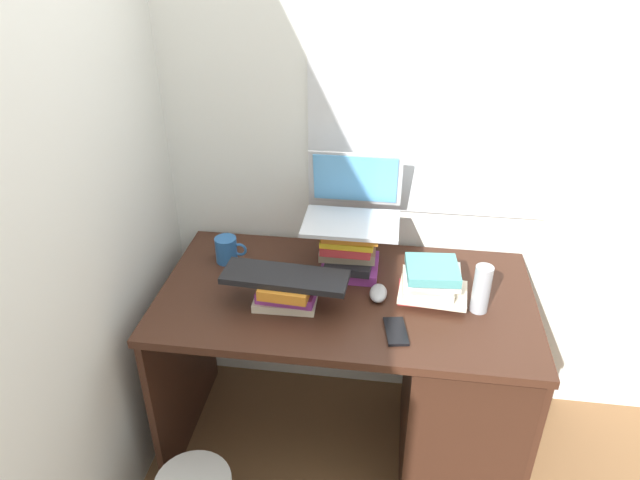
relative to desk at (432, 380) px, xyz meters
name	(u,v)px	position (x,y,z in m)	size (l,w,h in m)	color
ground_plane	(342,442)	(-0.33, 0.03, -0.41)	(6.00, 6.00, 0.00)	brown
wall_back	(361,108)	(-0.33, 0.43, 0.89)	(6.00, 0.06, 2.60)	silver
wall_left	(111,136)	(-1.10, 0.03, 0.89)	(0.05, 6.00, 2.60)	silver
desk	(432,380)	(0.00, 0.00, 0.00)	(1.31, 0.71, 0.76)	#381E14
book_stack_tall	(349,250)	(-0.33, 0.17, 0.44)	(0.21, 0.20, 0.20)	#8C338C
book_stack_keyboard_riser	(287,292)	(-0.52, -0.06, 0.40)	(0.22, 0.18, 0.10)	beige
book_stack_side	(431,282)	(-0.04, 0.04, 0.41)	(0.24, 0.20, 0.14)	#B22D33
laptop	(352,204)	(-0.33, 0.22, 0.60)	(0.34, 0.27, 0.23)	#B7BABF
keyboard	(285,277)	(-0.53, -0.07, 0.46)	(0.42, 0.14, 0.02)	black
computer_mouse	(378,293)	(-0.22, 0.02, 0.36)	(0.06, 0.10, 0.04)	#A5A8AD
mug	(227,250)	(-0.80, 0.17, 0.40)	(0.12, 0.08, 0.10)	#265999
water_bottle	(482,289)	(0.12, -0.01, 0.43)	(0.06, 0.06, 0.17)	#999EA5
cell_phone	(396,331)	(-0.15, -0.17, 0.35)	(0.07, 0.14, 0.01)	black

